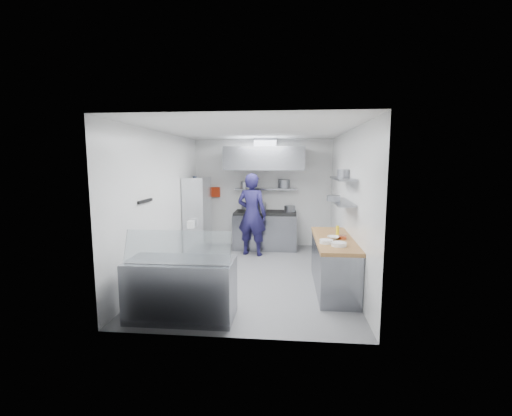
# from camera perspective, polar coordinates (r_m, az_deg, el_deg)

# --- Properties ---
(floor) EXTENTS (5.00, 5.00, 0.00)m
(floor) POSITION_cam_1_polar(r_m,az_deg,el_deg) (6.93, -0.47, -10.96)
(floor) COLOR slate
(floor) RESTS_ON ground
(ceiling) EXTENTS (5.00, 5.00, 0.00)m
(ceiling) POSITION_cam_1_polar(r_m,az_deg,el_deg) (6.60, -0.50, 12.76)
(ceiling) COLOR silver
(ceiling) RESTS_ON wall_back
(wall_back) EXTENTS (3.60, 2.80, 0.02)m
(wall_back) POSITION_cam_1_polar(r_m,az_deg,el_deg) (9.10, 1.11, 2.52)
(wall_back) COLOR white
(wall_back) RESTS_ON floor
(wall_front) EXTENTS (3.60, 2.80, 0.02)m
(wall_front) POSITION_cam_1_polar(r_m,az_deg,el_deg) (4.17, -3.96, -3.60)
(wall_front) COLOR white
(wall_front) RESTS_ON floor
(wall_left) EXTENTS (2.80, 5.00, 0.02)m
(wall_left) POSITION_cam_1_polar(r_m,az_deg,el_deg) (7.03, -15.24, 0.75)
(wall_left) COLOR white
(wall_left) RESTS_ON floor
(wall_right) EXTENTS (2.80, 5.00, 0.02)m
(wall_right) POSITION_cam_1_polar(r_m,az_deg,el_deg) (6.68, 15.06, 0.40)
(wall_right) COLOR white
(wall_right) RESTS_ON floor
(gas_range) EXTENTS (1.60, 0.80, 0.90)m
(gas_range) POSITION_cam_1_polar(r_m,az_deg,el_deg) (8.83, 1.55, -3.87)
(gas_range) COLOR gray
(gas_range) RESTS_ON floor
(cooktop) EXTENTS (1.57, 0.78, 0.06)m
(cooktop) POSITION_cam_1_polar(r_m,az_deg,el_deg) (8.75, 1.56, -0.78)
(cooktop) COLOR black
(cooktop) RESTS_ON gas_range
(stock_pot_left) EXTENTS (0.27, 0.27, 0.20)m
(stock_pot_left) POSITION_cam_1_polar(r_m,az_deg,el_deg) (9.15, -1.63, 0.41)
(stock_pot_left) COLOR slate
(stock_pot_left) RESTS_ON cooktop
(stock_pot_mid) EXTENTS (0.30, 0.30, 0.24)m
(stock_pot_mid) POSITION_cam_1_polar(r_m,az_deg,el_deg) (8.59, 0.72, 0.07)
(stock_pot_mid) COLOR slate
(stock_pot_mid) RESTS_ON cooktop
(stock_pot_right) EXTENTS (0.28, 0.28, 0.16)m
(stock_pot_right) POSITION_cam_1_polar(r_m,az_deg,el_deg) (8.73, 5.64, -0.11)
(stock_pot_right) COLOR slate
(stock_pot_right) RESTS_ON cooktop
(over_range_shelf) EXTENTS (1.60, 0.30, 0.04)m
(over_range_shelf) POSITION_cam_1_polar(r_m,az_deg,el_deg) (8.92, 1.68, 3.19)
(over_range_shelf) COLOR gray
(over_range_shelf) RESTS_ON wall_back
(shelf_pot_a) EXTENTS (0.27, 0.27, 0.18)m
(shelf_pot_a) POSITION_cam_1_polar(r_m,az_deg,el_deg) (8.71, -1.71, 3.81)
(shelf_pot_a) COLOR slate
(shelf_pot_a) RESTS_ON over_range_shelf
(shelf_pot_b) EXTENTS (0.32, 0.32, 0.22)m
(shelf_pot_b) POSITION_cam_1_polar(r_m,az_deg,el_deg) (9.02, 4.67, 4.05)
(shelf_pot_b) COLOR slate
(shelf_pot_b) RESTS_ON over_range_shelf
(extractor_hood) EXTENTS (1.90, 1.15, 0.55)m
(extractor_hood) POSITION_cam_1_polar(r_m,az_deg,el_deg) (8.48, 1.52, 8.24)
(extractor_hood) COLOR gray
(extractor_hood) RESTS_ON wall_back
(hood_duct) EXTENTS (0.55, 0.55, 0.24)m
(hood_duct) POSITION_cam_1_polar(r_m,az_deg,el_deg) (8.72, 1.63, 10.72)
(hood_duct) COLOR slate
(hood_duct) RESTS_ON extractor_hood
(red_firebox) EXTENTS (0.22, 0.10, 0.26)m
(red_firebox) POSITION_cam_1_polar(r_m,az_deg,el_deg) (9.21, -6.70, 2.66)
(red_firebox) COLOR #AD280D
(red_firebox) RESTS_ON wall_back
(chef) EXTENTS (0.81, 0.63, 1.96)m
(chef) POSITION_cam_1_polar(r_m,az_deg,el_deg) (8.11, -0.69, -1.09)
(chef) COLOR #18143E
(chef) RESTS_ON floor
(wire_rack) EXTENTS (0.50, 0.90, 1.85)m
(wire_rack) POSITION_cam_1_polar(r_m,az_deg,el_deg) (8.50, -9.70, -1.17)
(wire_rack) COLOR silver
(wire_rack) RESTS_ON floor
(rack_bin_a) EXTENTS (0.15, 0.18, 0.16)m
(rack_bin_a) POSITION_cam_1_polar(r_m,az_deg,el_deg) (7.97, -10.77, -2.70)
(rack_bin_a) COLOR white
(rack_bin_a) RESTS_ON wire_rack
(rack_bin_b) EXTENTS (0.13, 0.16, 0.15)m
(rack_bin_b) POSITION_cam_1_polar(r_m,az_deg,el_deg) (8.38, -9.90, 1.28)
(rack_bin_b) COLOR yellow
(rack_bin_b) RESTS_ON wire_rack
(rack_jar) EXTENTS (0.10, 0.10, 0.18)m
(rack_jar) POSITION_cam_1_polar(r_m,az_deg,el_deg) (8.05, -10.16, 4.59)
(rack_jar) COLOR black
(rack_jar) RESTS_ON wire_rack
(knife_strip) EXTENTS (0.04, 0.55, 0.05)m
(knife_strip) POSITION_cam_1_polar(r_m,az_deg,el_deg) (6.18, -17.98, 1.12)
(knife_strip) COLOR black
(knife_strip) RESTS_ON wall_left
(prep_counter_base) EXTENTS (0.62, 2.00, 0.84)m
(prep_counter_base) POSITION_cam_1_polar(r_m,az_deg,el_deg) (6.25, 12.75, -9.20)
(prep_counter_base) COLOR gray
(prep_counter_base) RESTS_ON floor
(prep_counter_top) EXTENTS (0.65, 2.04, 0.06)m
(prep_counter_top) POSITION_cam_1_polar(r_m,az_deg,el_deg) (6.14, 12.87, -5.17)
(prep_counter_top) COLOR olive
(prep_counter_top) RESTS_ON prep_counter_base
(plate_stack_a) EXTENTS (0.24, 0.24, 0.06)m
(plate_stack_a) POSITION_cam_1_polar(r_m,az_deg,el_deg) (5.57, 13.66, -5.88)
(plate_stack_a) COLOR white
(plate_stack_a) RESTS_ON prep_counter_top
(plate_stack_b) EXTENTS (0.22, 0.22, 0.06)m
(plate_stack_b) POSITION_cam_1_polar(r_m,az_deg,el_deg) (5.71, 11.63, -5.49)
(plate_stack_b) COLOR white
(plate_stack_b) RESTS_ON prep_counter_top
(copper_pan) EXTENTS (0.14, 0.14, 0.06)m
(copper_pan) POSITION_cam_1_polar(r_m,az_deg,el_deg) (6.09, 14.21, -4.74)
(copper_pan) COLOR #B55333
(copper_pan) RESTS_ON prep_counter_top
(squeeze_bottle) EXTENTS (0.06, 0.06, 0.18)m
(squeeze_bottle) POSITION_cam_1_polar(r_m,az_deg,el_deg) (6.33, 13.43, -3.70)
(squeeze_bottle) COLOR yellow
(squeeze_bottle) RESTS_ON prep_counter_top
(mixing_bowl) EXTENTS (0.24, 0.24, 0.05)m
(mixing_bowl) POSITION_cam_1_polar(r_m,az_deg,el_deg) (6.05, 12.76, -4.84)
(mixing_bowl) COLOR white
(mixing_bowl) RESTS_ON prep_counter_top
(wall_shelf_lower) EXTENTS (0.30, 1.30, 0.04)m
(wall_shelf_lower) POSITION_cam_1_polar(r_m,az_deg,el_deg) (6.35, 14.12, 0.98)
(wall_shelf_lower) COLOR gray
(wall_shelf_lower) RESTS_ON wall_right
(wall_shelf_upper) EXTENTS (0.30, 1.30, 0.04)m
(wall_shelf_upper) POSITION_cam_1_polar(r_m,az_deg,el_deg) (6.32, 14.25, 4.76)
(wall_shelf_upper) COLOR gray
(wall_shelf_upper) RESTS_ON wall_right
(shelf_pot_c) EXTENTS (0.24, 0.24, 0.10)m
(shelf_pot_c) POSITION_cam_1_polar(r_m,az_deg,el_deg) (6.27, 12.79, 1.58)
(shelf_pot_c) COLOR slate
(shelf_pot_c) RESTS_ON wall_shelf_lower
(shelf_pot_d) EXTENTS (0.25, 0.25, 0.14)m
(shelf_pot_d) POSITION_cam_1_polar(r_m,az_deg,el_deg) (6.65, 14.46, 5.66)
(shelf_pot_d) COLOR slate
(shelf_pot_d) RESTS_ON wall_shelf_upper
(display_case) EXTENTS (1.50, 0.70, 0.85)m
(display_case) POSITION_cam_1_polar(r_m,az_deg,el_deg) (5.10, -12.32, -13.06)
(display_case) COLOR gray
(display_case) RESTS_ON floor
(display_glass) EXTENTS (1.47, 0.19, 0.42)m
(display_glass) POSITION_cam_1_polar(r_m,az_deg,el_deg) (4.80, -12.97, -6.32)
(display_glass) COLOR silver
(display_glass) RESTS_ON display_case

